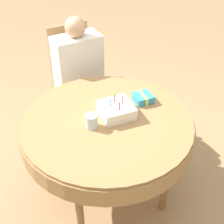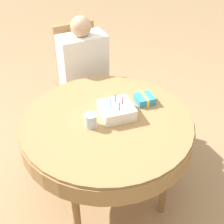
# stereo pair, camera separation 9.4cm
# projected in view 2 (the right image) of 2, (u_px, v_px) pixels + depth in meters

# --- Properties ---
(ground_plane) EXTENTS (12.00, 12.00, 0.00)m
(ground_plane) POSITION_uv_depth(u_px,v_px,m) (108.00, 189.00, 2.50)
(ground_plane) COLOR #A37F56
(dining_table) EXTENTS (1.17, 1.17, 0.71)m
(dining_table) POSITION_uv_depth(u_px,v_px,m) (107.00, 129.00, 2.12)
(dining_table) COLOR #9E7547
(dining_table) RESTS_ON ground_plane
(chair) EXTENTS (0.46, 0.46, 1.00)m
(chair) POSITION_uv_depth(u_px,v_px,m) (81.00, 77.00, 2.87)
(chair) COLOR #A37A4C
(chair) RESTS_ON ground_plane
(person) EXTENTS (0.43, 0.35, 1.12)m
(person) POSITION_uv_depth(u_px,v_px,m) (84.00, 67.00, 2.71)
(person) COLOR tan
(person) RESTS_ON ground_plane
(birthday_cake) EXTENTS (0.21, 0.21, 0.14)m
(birthday_cake) POSITION_uv_depth(u_px,v_px,m) (117.00, 110.00, 2.09)
(birthday_cake) COLOR white
(birthday_cake) RESTS_ON dining_table
(drinking_glass) EXTENTS (0.08, 0.08, 0.09)m
(drinking_glass) POSITION_uv_depth(u_px,v_px,m) (91.00, 120.00, 1.99)
(drinking_glass) COLOR silver
(drinking_glass) RESTS_ON dining_table
(gift_box) EXTENTS (0.13, 0.13, 0.06)m
(gift_box) POSITION_uv_depth(u_px,v_px,m) (144.00, 99.00, 2.22)
(gift_box) COLOR teal
(gift_box) RESTS_ON dining_table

